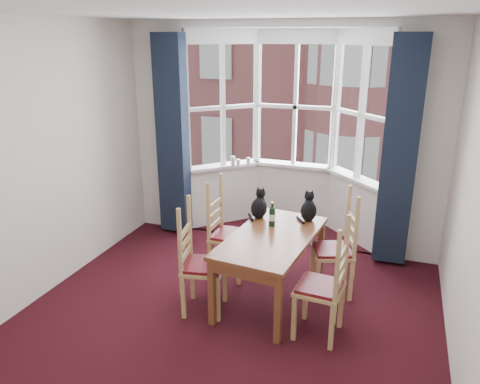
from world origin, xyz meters
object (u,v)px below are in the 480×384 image
at_px(chair_left_near, 195,266).
at_px(cat_right, 309,209).
at_px(candle_short, 238,162).
at_px(chair_left_far, 223,235).
at_px(wine_bottle, 272,216).
at_px(candle_tall, 233,161).
at_px(dining_table, 272,243).
at_px(chair_right_far, 341,251).
at_px(cat_left, 259,206).
at_px(chair_right_near, 330,290).
at_px(candle_extra, 248,162).

xyz_separation_m(chair_left_near, cat_right, (0.92, 0.96, 0.37)).
height_order(chair_left_near, candle_short, candle_short).
relative_size(chair_left_far, wine_bottle, 3.50).
bearing_deg(candle_tall, dining_table, -59.25).
height_order(chair_right_far, cat_left, cat_left).
height_order(chair_right_near, chair_right_far, same).
bearing_deg(chair_left_near, dining_table, 33.13).
height_order(chair_left_near, chair_right_far, same).
distance_m(candle_short, candle_extra, 0.15).
relative_size(cat_left, candle_short, 3.57).
height_order(chair_left_far, candle_tall, candle_tall).
bearing_deg(candle_extra, dining_table, -65.05).
bearing_deg(chair_left_far, cat_left, 11.05).
xyz_separation_m(cat_left, candle_short, (-0.74, 1.39, 0.07)).
bearing_deg(candle_short, chair_right_near, -53.82).
bearing_deg(cat_right, chair_left_far, -169.26).
distance_m(candle_tall, candle_extra, 0.22).
height_order(wine_bottle, candle_tall, candle_tall).
distance_m(dining_table, wine_bottle, 0.32).
distance_m(dining_table, chair_left_far, 0.77).
relative_size(cat_left, wine_bottle, 1.27).
distance_m(chair_left_far, chair_right_near, 1.55).
height_order(cat_right, candle_extra, cat_right).
distance_m(chair_left_near, cat_left, 1.01).
distance_m(cat_right, candle_extra, 1.73).
relative_size(cat_left, cat_right, 1.02).
xyz_separation_m(cat_right, candle_tall, (-1.33, 1.27, 0.10)).
bearing_deg(chair_right_near, chair_right_far, 90.68).
bearing_deg(wine_bottle, chair_left_far, 169.44).
distance_m(cat_left, wine_bottle, 0.28).
height_order(chair_left_near, chair_right_near, same).
bearing_deg(chair_right_far, cat_left, 176.54).
bearing_deg(candle_extra, chair_right_far, -44.22).
xyz_separation_m(chair_left_near, chair_right_far, (1.31, 0.81, 0.00)).
distance_m(dining_table, chair_right_near, 0.81).
distance_m(chair_left_near, wine_bottle, 0.96).
height_order(candle_short, candle_extra, candle_extra).
bearing_deg(wine_bottle, candle_short, 120.54).
bearing_deg(cat_right, chair_right_far, -21.39).
bearing_deg(cat_right, chair_right_near, -67.72).
height_order(chair_left_far, candle_short, candle_short).
distance_m(chair_left_near, chair_left_far, 0.78).
bearing_deg(chair_left_far, chair_right_near, -31.10).
height_order(cat_right, candle_short, cat_right).
bearing_deg(dining_table, cat_left, 121.60).
bearing_deg(wine_bottle, chair_left_near, -131.23).
relative_size(chair_right_far, candle_extra, 7.44).
xyz_separation_m(cat_right, candle_extra, (-1.12, 1.32, 0.09)).
bearing_deg(wine_bottle, cat_right, 41.31).
xyz_separation_m(chair_left_near, candle_short, (-0.35, 2.26, 0.44)).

